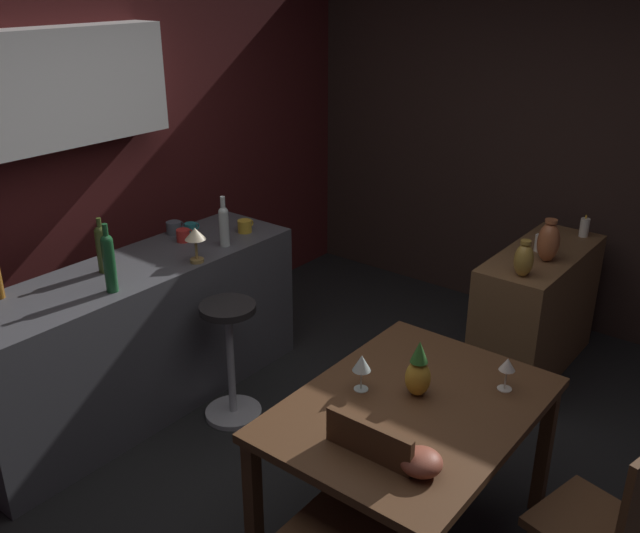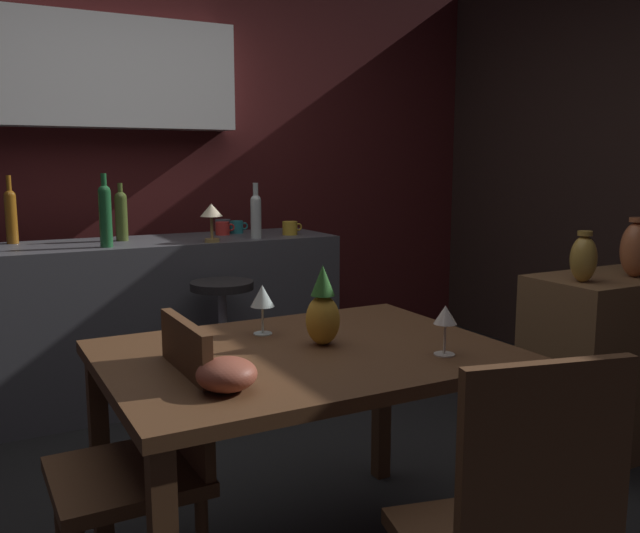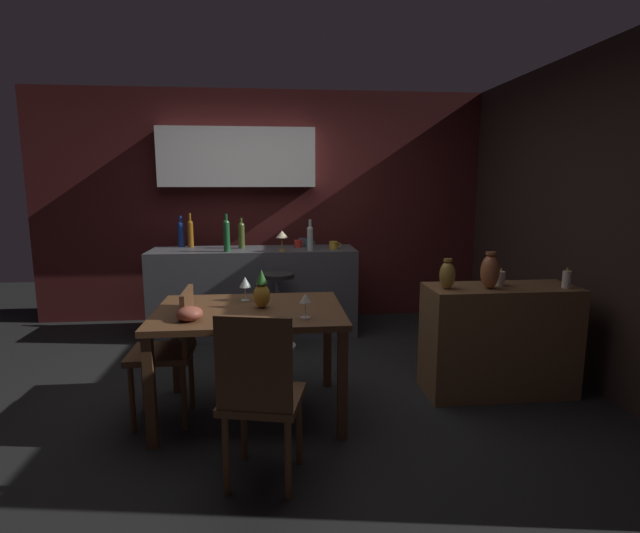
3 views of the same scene
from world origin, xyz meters
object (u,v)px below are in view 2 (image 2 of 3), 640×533
at_px(wine_bottle_clear, 256,214).
at_px(cup_teal, 237,227).
at_px(cup_mustard, 290,228).
at_px(pillar_candle_short, 635,260).
at_px(fruit_bowl, 227,374).
at_px(wine_glass_right, 445,317).
at_px(cup_slate, 223,226).
at_px(chair_near_window, 149,460).
at_px(sideboard_cabinet, 633,358).
at_px(wine_glass_left, 262,297).
at_px(wine_bottle_green, 105,213).
at_px(wine_bottle_amber, 11,214).
at_px(pineapple_centerpiece, 323,311).
at_px(dining_table, 304,376).
at_px(vase_copper, 636,249).
at_px(bar_stool, 223,347).
at_px(vase_brass, 584,258).
at_px(wine_bottle_olive, 121,214).
at_px(counter_lamp, 211,214).
at_px(cup_red, 223,228).

height_order(wine_bottle_clear, cup_teal, wine_bottle_clear).
relative_size(cup_mustard, pillar_candle_short, 0.94).
bearing_deg(fruit_bowl, cup_mustard, 60.12).
xyz_separation_m(wine_glass_right, cup_slate, (0.14, 2.34, 0.08)).
distance_m(chair_near_window, wine_glass_right, 0.97).
xyz_separation_m(sideboard_cabinet, wine_glass_left, (-1.88, 0.08, 0.46)).
height_order(sideboard_cabinet, wine_bottle_green, wine_bottle_green).
distance_m(wine_bottle_green, cup_teal, 0.90).
xyz_separation_m(wine_bottle_clear, wine_bottle_amber, (-1.24, 0.38, 0.02)).
distance_m(wine_glass_right, cup_teal, 2.25).
distance_m(wine_glass_left, pineapple_centerpiece, 0.25).
distance_m(dining_table, fruit_bowl, 0.45).
bearing_deg(wine_bottle_amber, vase_copper, -39.06).
distance_m(chair_near_window, vase_copper, 2.27).
bearing_deg(pillar_candle_short, vase_copper, -143.35).
xyz_separation_m(bar_stool, wine_glass_left, (-0.24, -1.08, 0.48)).
height_order(dining_table, vase_brass, vase_brass).
bearing_deg(vase_copper, cup_slate, 121.59).
relative_size(cup_mustard, vase_brass, 0.57).
relative_size(wine_glass_right, wine_bottle_amber, 0.43).
xyz_separation_m(dining_table, wine_bottle_clear, (0.54, 1.67, 0.39)).
distance_m(sideboard_cabinet, pineapple_centerpiece, 1.82).
bearing_deg(wine_bottle_olive, counter_lamp, -35.78).
bearing_deg(sideboard_cabinet, pineapple_centerpiece, -175.60).
height_order(pineapple_centerpiece, fruit_bowl, pineapple_centerpiece).
distance_m(cup_mustard, counter_lamp, 0.56).
height_order(wine_glass_right, cup_mustard, cup_mustard).
bearing_deg(vase_copper, wine_glass_left, 175.30).
bearing_deg(wine_glass_right, vase_copper, 14.72).
height_order(dining_table, cup_slate, cup_slate).
distance_m(cup_slate, vase_brass, 2.16).
relative_size(dining_table, wine_glass_left, 7.21).
bearing_deg(cup_red, vase_brass, -61.74).
xyz_separation_m(chair_near_window, cup_slate, (1.01, 2.13, 0.44)).
bearing_deg(bar_stool, wine_glass_left, -102.63).
bearing_deg(cup_red, cup_teal, 26.24).
bearing_deg(dining_table, wine_bottle_olive, 94.68).
distance_m(bar_stool, wine_bottle_green, 0.91).
bearing_deg(cup_slate, wine_bottle_green, -151.90).
xyz_separation_m(cup_mustard, cup_slate, (-0.30, 0.34, -0.00)).
bearing_deg(cup_red, counter_lamp, -119.33).
height_order(cup_slate, counter_lamp, counter_lamp).
bearing_deg(cup_mustard, wine_bottle_clear, -164.21).
relative_size(wine_bottle_amber, vase_copper, 1.35).
xyz_separation_m(fruit_bowl, counter_lamp, (0.61, 1.86, 0.27)).
relative_size(bar_stool, cup_red, 6.22).
height_order(sideboard_cabinet, cup_slate, cup_slate).
bearing_deg(cup_mustard, vase_copper, -60.74).
xyz_separation_m(wine_bottle_olive, wine_bottle_green, (-0.13, -0.25, 0.03)).
xyz_separation_m(wine_bottle_clear, vase_copper, (1.17, -1.57, -0.09)).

